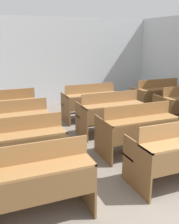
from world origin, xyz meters
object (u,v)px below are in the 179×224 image
bench_back_right (157,95)px  bench_third_left (13,124)px  bench_front_left (33,180)px  wastepaper_bin (159,98)px  bench_front_center (177,152)px  bench_second_left (20,145)px  bench_third_center (110,113)px  bench_back_center (90,101)px  bench_back_left (6,109)px  bench_second_center (137,128)px

bench_back_right → bench_third_left: bearing=-164.8°
bench_front_left → bench_third_left: size_ratio=1.00×
wastepaper_bin → bench_front_center: bearing=-123.8°
bench_back_right → bench_second_left: bearing=-151.9°
bench_third_center → bench_front_center: bearing=-90.4°
bench_third_center → bench_back_center: (-0.01, 1.13, 0.00)m
bench_back_left → bench_back_center: bearing=-0.2°
bench_third_left → bench_back_left: bearing=91.1°
bench_back_left → bench_third_left: bearing=-88.9°
bench_back_center → wastepaper_bin: size_ratio=3.88×
bench_third_center → wastepaper_bin: bearing=35.2°
bench_back_left → wastepaper_bin: bench_back_left is taller
bench_third_left → bench_third_center: (2.09, 0.00, 0.00)m
bench_front_center → bench_back_center: bearing=89.9°
bench_back_center → bench_third_center: bearing=-89.5°
bench_back_right → wastepaper_bin: 1.15m
bench_third_center → bench_back_right: size_ratio=1.00×
bench_front_left → bench_back_left: size_ratio=1.00×
bench_second_center → bench_front_center: bearing=-90.2°
bench_front_left → bench_third_center: size_ratio=1.00×
bench_front_left → bench_second_left: (0.00, 1.12, 0.00)m
bench_front_left → bench_back_left: same height
bench_front_center → bench_third_left: 3.04m
bench_back_left → bench_third_center: bearing=-28.4°
bench_front_center → bench_back_center: size_ratio=1.00×
bench_second_left → bench_back_right: same height
bench_front_left → bench_back_center: 3.97m
bench_second_left → bench_back_center: size_ratio=1.00×
bench_front_center → bench_third_center: same height
wastepaper_bin → bench_third_center: bearing=-144.8°
bench_front_left → wastepaper_bin: size_ratio=3.88×
bench_back_center → bench_back_right: same height
bench_second_left → bench_back_left: bearing=90.1°
bench_second_left → bench_third_left: same height
bench_back_right → bench_back_center: bearing=179.9°
bench_third_center → bench_third_left: bearing=-179.9°
bench_third_left → bench_back_center: 2.37m
bench_third_center → bench_back_right: bearing=28.4°
bench_second_left → wastepaper_bin: 5.80m
bench_front_left → bench_back_center: bearing=58.0°
bench_third_center → wastepaper_bin: size_ratio=3.88×
bench_front_left → bench_second_center: bearing=27.5°
bench_second_center → bench_third_left: bearing=151.3°
bench_second_left → bench_third_center: same height
bench_second_center → bench_third_center: (0.01, 1.14, 0.00)m
bench_third_left → wastepaper_bin: 5.28m
bench_front_left → wastepaper_bin: bearing=40.6°
bench_front_left → bench_third_center: (2.11, 2.23, 0.00)m
bench_third_left → bench_back_left: (-0.02, 1.14, 0.00)m
bench_second_left → bench_second_center: size_ratio=1.00×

